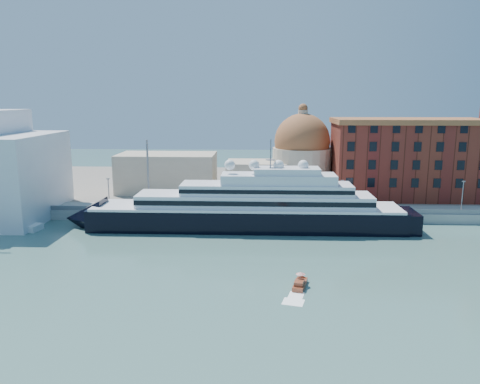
{
  "coord_description": "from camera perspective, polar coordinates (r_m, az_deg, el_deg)",
  "views": [
    {
      "loc": [
        9.19,
        -86.11,
        30.96
      ],
      "look_at": [
        4.65,
        18.0,
        10.03
      ],
      "focal_mm": 35.0,
      "sensor_mm": 36.0,
      "label": 1
    }
  ],
  "objects": [
    {
      "name": "ground",
      "position": [
        91.97,
        -3.42,
        -8.34
      ],
      "size": [
        400.0,
        400.0,
        0.0
      ],
      "primitive_type": "plane",
      "color": "#375F5C",
      "rests_on": "ground"
    },
    {
      "name": "land",
      "position": [
        164.13,
        -0.75,
        0.84
      ],
      "size": [
        260.0,
        72.0,
        2.0
      ],
      "primitive_type": "cube",
      "color": "slate",
      "rests_on": "ground"
    },
    {
      "name": "service_barge",
      "position": [
        124.56,
        -25.56,
        -3.79
      ],
      "size": [
        12.91,
        6.15,
        2.79
      ],
      "rotation": [
        0.0,
        0.0,
        -0.17
      ],
      "color": "white",
      "rests_on": "ground"
    },
    {
      "name": "church",
      "position": [
        145.24,
        1.37,
        3.42
      ],
      "size": [
        66.0,
        18.0,
        25.5
      ],
      "color": "beige",
      "rests_on": "land"
    },
    {
      "name": "lamp_posts",
      "position": [
        122.22,
        -7.84,
        1.3
      ],
      "size": [
        120.8,
        2.4,
        18.0
      ],
      "color": "slate",
      "rests_on": "quay"
    },
    {
      "name": "water_taxi",
      "position": [
        80.05,
        7.31,
        -11.02
      ],
      "size": [
        3.05,
        5.66,
        2.56
      ],
      "rotation": [
        0.0,
        0.0,
        -0.25
      ],
      "color": "maroon",
      "rests_on": "ground"
    },
    {
      "name": "warehouse",
      "position": [
        145.61,
        19.63,
        3.92
      ],
      "size": [
        43.0,
        19.0,
        23.25
      ],
      "color": "maroon",
      "rests_on": "land"
    },
    {
      "name": "superyacht",
      "position": [
        112.44,
        -0.45,
        -2.33
      ],
      "size": [
        84.46,
        11.71,
        25.24
      ],
      "color": "black",
      "rests_on": "ground"
    },
    {
      "name": "quay_fence",
      "position": [
        119.27,
        -1.99,
        -2.16
      ],
      "size": [
        180.0,
        0.1,
        1.2
      ],
      "primitive_type": "cube",
      "color": "slate",
      "rests_on": "quay"
    },
    {
      "name": "quay",
      "position": [
        124.07,
        -1.82,
        -2.51
      ],
      "size": [
        180.0,
        10.0,
        2.5
      ],
      "primitive_type": "cube",
      "color": "gray",
      "rests_on": "ground"
    }
  ]
}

